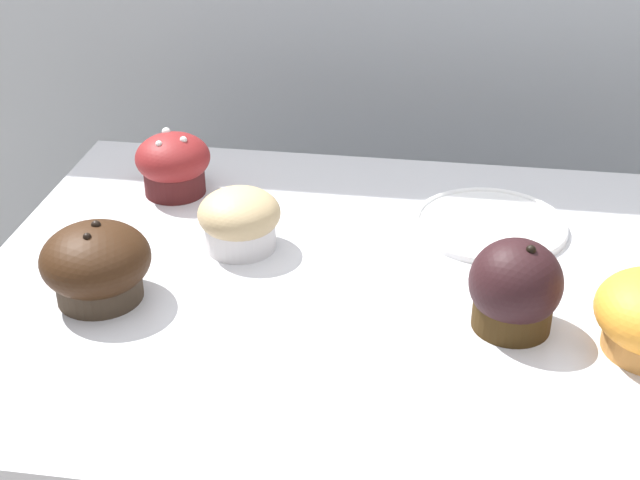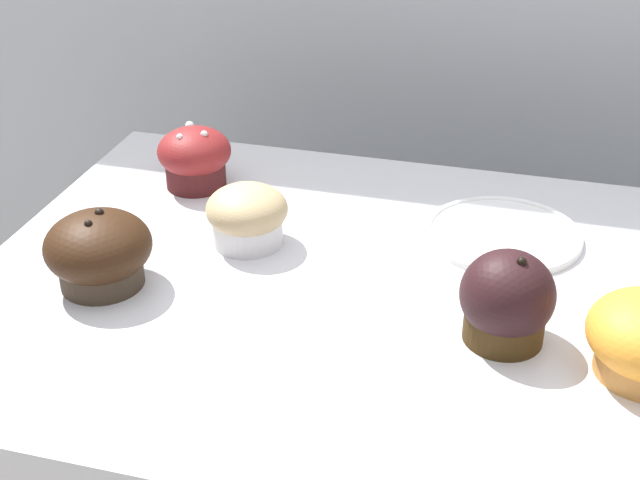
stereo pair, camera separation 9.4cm
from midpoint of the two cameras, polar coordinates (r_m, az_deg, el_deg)
name	(u,v)px [view 2 (the right image)]	position (r m, az deg, el deg)	size (l,w,h in m)	color
wall_back	(496,91)	(1.48, 12.99, 9.24)	(3.20, 0.10, 1.80)	#B2B7BC
muffin_front_center	(99,251)	(0.94, -11.25, -0.79)	(0.11, 0.11, 0.09)	#3D2F22
muffin_back_left	(247,215)	(1.01, -2.04, 1.51)	(0.09, 0.09, 0.07)	silver
muffin_back_right	(195,157)	(1.14, -5.71, 5.24)	(0.09, 0.09, 0.08)	#461718
muffin_front_right	(507,301)	(0.87, 14.91, -3.90)	(0.09, 0.09, 0.10)	#39260F
serving_plate	(503,234)	(1.06, 14.15, 0.30)	(0.18, 0.18, 0.01)	white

